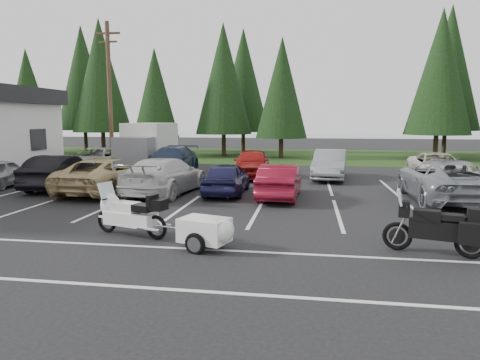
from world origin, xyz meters
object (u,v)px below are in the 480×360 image
(car_near_1, at_px, (60,172))
(car_far_1, at_px, (171,161))
(car_far_0, at_px, (96,160))
(car_far_3, at_px, (330,164))
(car_far_2, at_px, (252,163))
(box_truck, at_px, (145,146))
(car_near_0, at_px, (1,173))
(car_near_2, at_px, (107,175))
(car_far_4, at_px, (437,166))
(car_near_6, at_px, (445,180))
(car_near_5, at_px, (280,181))
(adventure_motorcycle, at_px, (434,223))
(car_near_4, at_px, (227,178))
(utility_pole, at_px, (110,94))
(car_near_3, at_px, (165,176))
(touring_motorcycle, at_px, (130,210))
(cargo_trailer, at_px, (204,233))

(car_near_1, bearing_deg, car_far_1, -130.23)
(car_far_0, relative_size, car_far_3, 1.14)
(car_far_1, xyz_separation_m, car_far_3, (8.75, -0.04, -0.03))
(car_far_0, height_order, car_far_2, car_far_2)
(car_near_1, relative_size, car_far_0, 0.88)
(box_truck, xyz_separation_m, car_near_0, (-3.93, -8.01, -0.79))
(car_near_2, bearing_deg, car_far_1, -96.45)
(box_truck, distance_m, car_far_4, 17.02)
(car_far_4, bearing_deg, car_near_2, -155.01)
(car_near_6, height_order, car_far_2, car_near_6)
(car_near_5, xyz_separation_m, adventure_motorcycle, (4.00, -6.71, 0.07))
(car_far_0, height_order, car_far_4, car_far_0)
(car_near_2, xyz_separation_m, car_near_4, (5.17, 0.43, -0.07))
(car_far_4, bearing_deg, car_near_4, -147.06)
(car_near_2, relative_size, car_near_6, 0.93)
(car_far_2, distance_m, adventure_motorcycle, 13.89)
(car_far_4, bearing_deg, utility_pole, 176.89)
(car_far_0, bearing_deg, car_near_3, -44.09)
(box_truck, bearing_deg, utility_pole, -165.96)
(touring_motorcycle, bearing_deg, cargo_trailer, -2.86)
(utility_pole, distance_m, car_far_3, 14.09)
(car_near_4, distance_m, car_near_5, 2.36)
(car_near_6, distance_m, car_far_1, 14.04)
(box_truck, xyz_separation_m, touring_motorcycle, (5.48, -15.10, -0.73))
(car_near_3, bearing_deg, car_far_4, -147.31)
(car_near_5, height_order, car_far_1, car_far_1)
(adventure_motorcycle, bearing_deg, car_far_1, 144.89)
(car_near_2, bearing_deg, car_far_0, -56.71)
(box_truck, height_order, car_far_0, box_truck)
(car_far_0, bearing_deg, box_truck, 43.68)
(car_near_0, distance_m, car_far_0, 6.16)
(utility_pole, bearing_deg, box_truck, 14.04)
(car_near_5, distance_m, adventure_motorcycle, 7.82)
(car_near_3, relative_size, car_near_5, 1.28)
(car_far_0, bearing_deg, utility_pole, 81.80)
(car_near_1, bearing_deg, car_far_4, -168.17)
(car_near_0, xyz_separation_m, car_near_6, (19.34, -0.43, 0.15))
(box_truck, bearing_deg, car_near_2, -79.31)
(car_near_2, bearing_deg, box_truck, -76.66)
(box_truck, bearing_deg, car_far_0, -137.24)
(box_truck, relative_size, touring_motorcycle, 2.16)
(car_near_5, bearing_deg, car_near_3, -0.18)
(car_far_0, bearing_deg, car_near_6, -18.86)
(car_far_1, xyz_separation_m, car_far_2, (4.61, -0.21, -0.02))
(car_far_3, bearing_deg, car_far_1, -174.31)
(car_near_0, relative_size, car_far_0, 0.74)
(box_truck, relative_size, car_far_0, 1.06)
(car_near_3, bearing_deg, car_near_4, -166.01)
(box_truck, height_order, car_near_5, box_truck)
(utility_pole, distance_m, car_far_1, 6.42)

